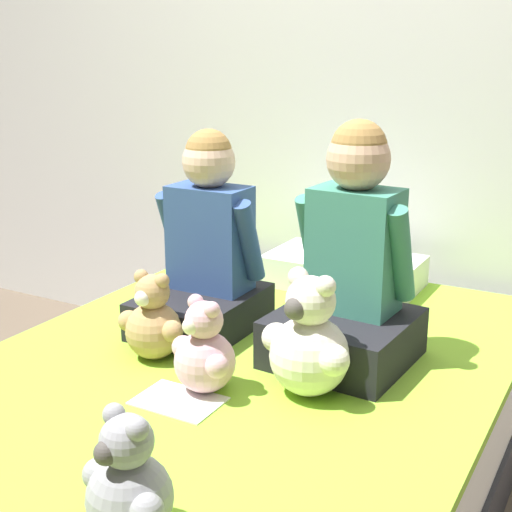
{
  "coord_description": "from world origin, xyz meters",
  "views": [
    {
      "loc": [
        0.92,
        -1.51,
        1.29
      ],
      "look_at": [
        0.0,
        0.15,
        0.73
      ],
      "focal_mm": 50.0,
      "sensor_mm": 36.0,
      "label": 1
    }
  ],
  "objects_px": {
    "bed": "(230,443)",
    "teddy_bear_held_by_left_child": "(153,322)",
    "teddy_bear_between_children": "(204,352)",
    "teddy_bear_at_foot_of_bed": "(128,485)",
    "child_on_left": "(206,253)",
    "pillow_at_headboard": "(344,271)",
    "sign_card": "(178,401)",
    "child_on_right": "(350,269)",
    "teddy_bear_held_by_right_child": "(309,343)"
  },
  "relations": [
    {
      "from": "child_on_left",
      "to": "child_on_right",
      "type": "bearing_deg",
      "value": -0.29
    },
    {
      "from": "child_on_left",
      "to": "teddy_bear_at_foot_of_bed",
      "type": "xyz_separation_m",
      "value": [
        0.43,
        -0.91,
        -0.13
      ]
    },
    {
      "from": "child_on_right",
      "to": "teddy_bear_between_children",
      "type": "xyz_separation_m",
      "value": [
        -0.24,
        -0.37,
        -0.15
      ]
    },
    {
      "from": "bed",
      "to": "child_on_left",
      "type": "relative_size",
      "value": 3.28
    },
    {
      "from": "child_on_right",
      "to": "teddy_bear_held_by_left_child",
      "type": "bearing_deg",
      "value": -146.65
    },
    {
      "from": "teddy_bear_held_by_left_child",
      "to": "teddy_bear_at_foot_of_bed",
      "type": "xyz_separation_m",
      "value": [
        0.43,
        -0.64,
        -0.0
      ]
    },
    {
      "from": "teddy_bear_held_by_left_child",
      "to": "teddy_bear_held_by_right_child",
      "type": "bearing_deg",
      "value": 3.0
    },
    {
      "from": "teddy_bear_between_children",
      "to": "sign_card",
      "type": "relative_size",
      "value": 1.19
    },
    {
      "from": "child_on_left",
      "to": "teddy_bear_held_by_right_child",
      "type": "xyz_separation_m",
      "value": [
        0.47,
        -0.26,
        -0.1
      ]
    },
    {
      "from": "bed",
      "to": "child_on_left",
      "type": "bearing_deg",
      "value": 133.05
    },
    {
      "from": "pillow_at_headboard",
      "to": "child_on_right",
      "type": "bearing_deg",
      "value": -66.61
    },
    {
      "from": "teddy_bear_held_by_left_child",
      "to": "teddy_bear_between_children",
      "type": "height_order",
      "value": "teddy_bear_held_by_left_child"
    },
    {
      "from": "bed",
      "to": "pillow_at_headboard",
      "type": "bearing_deg",
      "value": 90.0
    },
    {
      "from": "teddy_bear_held_by_left_child",
      "to": "teddy_bear_at_foot_of_bed",
      "type": "bearing_deg",
      "value": -55.23
    },
    {
      "from": "teddy_bear_at_foot_of_bed",
      "to": "sign_card",
      "type": "distance_m",
      "value": 0.51
    },
    {
      "from": "bed",
      "to": "teddy_bear_between_children",
      "type": "relative_size",
      "value": 8.03
    },
    {
      "from": "teddy_bear_held_by_right_child",
      "to": "teddy_bear_at_foot_of_bed",
      "type": "distance_m",
      "value": 0.65
    },
    {
      "from": "teddy_bear_at_foot_of_bed",
      "to": "pillow_at_headboard",
      "type": "height_order",
      "value": "teddy_bear_at_foot_of_bed"
    },
    {
      "from": "child_on_left",
      "to": "sign_card",
      "type": "height_order",
      "value": "child_on_left"
    },
    {
      "from": "child_on_right",
      "to": "teddy_bear_between_children",
      "type": "height_order",
      "value": "child_on_right"
    },
    {
      "from": "child_on_left",
      "to": "teddy_bear_between_children",
      "type": "distance_m",
      "value": 0.46
    },
    {
      "from": "pillow_at_headboard",
      "to": "sign_card",
      "type": "bearing_deg",
      "value": -90.64
    },
    {
      "from": "teddy_bear_held_by_left_child",
      "to": "pillow_at_headboard",
      "type": "distance_m",
      "value": 0.88
    },
    {
      "from": "teddy_bear_held_by_right_child",
      "to": "pillow_at_headboard",
      "type": "xyz_separation_m",
      "value": [
        -0.25,
        0.83,
        -0.08
      ]
    },
    {
      "from": "teddy_bear_held_by_right_child",
      "to": "teddy_bear_at_foot_of_bed",
      "type": "bearing_deg",
      "value": -76.63
    },
    {
      "from": "sign_card",
      "to": "teddy_bear_held_by_left_child",
      "type": "bearing_deg",
      "value": 139.03
    },
    {
      "from": "teddy_bear_held_by_right_child",
      "to": "child_on_right",
      "type": "bearing_deg",
      "value": 106.55
    },
    {
      "from": "child_on_right",
      "to": "pillow_at_headboard",
      "type": "distance_m",
      "value": 0.66
    },
    {
      "from": "bed",
      "to": "child_on_right",
      "type": "distance_m",
      "value": 0.59
    },
    {
      "from": "child_on_right",
      "to": "pillow_at_headboard",
      "type": "xyz_separation_m",
      "value": [
        -0.25,
        0.58,
        -0.2
      ]
    },
    {
      "from": "child_on_right",
      "to": "teddy_bear_at_foot_of_bed",
      "type": "bearing_deg",
      "value": -89.37
    },
    {
      "from": "bed",
      "to": "child_on_left",
      "type": "distance_m",
      "value": 0.57
    },
    {
      "from": "teddy_bear_held_by_left_child",
      "to": "teddy_bear_held_by_right_child",
      "type": "xyz_separation_m",
      "value": [
        0.47,
        0.02,
        0.03
      ]
    },
    {
      "from": "teddy_bear_held_by_left_child",
      "to": "child_on_left",
      "type": "bearing_deg",
      "value": 90.94
    },
    {
      "from": "teddy_bear_held_by_left_child",
      "to": "teddy_bear_at_foot_of_bed",
      "type": "height_order",
      "value": "teddy_bear_held_by_left_child"
    },
    {
      "from": "child_on_left",
      "to": "sign_card",
      "type": "bearing_deg",
      "value": -65.12
    },
    {
      "from": "teddy_bear_between_children",
      "to": "bed",
      "type": "bearing_deg",
      "value": 117.36
    },
    {
      "from": "teddy_bear_held_by_right_child",
      "to": "sign_card",
      "type": "bearing_deg",
      "value": -125.27
    },
    {
      "from": "teddy_bear_held_by_right_child",
      "to": "teddy_bear_between_children",
      "type": "relative_size",
      "value": 1.29
    },
    {
      "from": "child_on_left",
      "to": "pillow_at_headboard",
      "type": "distance_m",
      "value": 0.64
    },
    {
      "from": "teddy_bear_held_by_right_child",
      "to": "pillow_at_headboard",
      "type": "relative_size",
      "value": 0.59
    },
    {
      "from": "teddy_bear_between_children",
      "to": "pillow_at_headboard",
      "type": "bearing_deg",
      "value": 112.98
    },
    {
      "from": "teddy_bear_between_children",
      "to": "child_on_left",
      "type": "bearing_deg",
      "value": 144.24
    },
    {
      "from": "teddy_bear_held_by_left_child",
      "to": "sign_card",
      "type": "bearing_deg",
      "value": -40.0
    },
    {
      "from": "bed",
      "to": "sign_card",
      "type": "distance_m",
      "value": 0.32
    },
    {
      "from": "bed",
      "to": "teddy_bear_held_by_left_child",
      "type": "distance_m",
      "value": 0.4
    },
    {
      "from": "teddy_bear_at_foot_of_bed",
      "to": "bed",
      "type": "bearing_deg",
      "value": 123.57
    },
    {
      "from": "teddy_bear_held_by_right_child",
      "to": "pillow_at_headboard",
      "type": "distance_m",
      "value": 0.87
    },
    {
      "from": "pillow_at_headboard",
      "to": "child_on_left",
      "type": "bearing_deg",
      "value": -111.15
    },
    {
      "from": "teddy_bear_held_by_right_child",
      "to": "teddy_bear_between_children",
      "type": "height_order",
      "value": "teddy_bear_held_by_right_child"
    }
  ]
}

